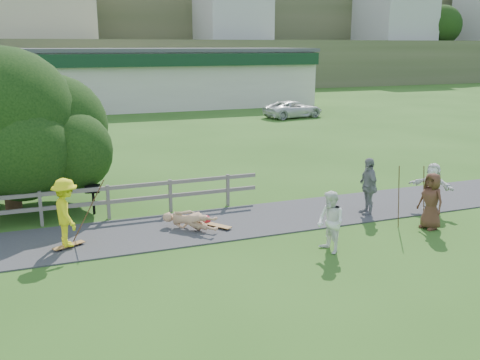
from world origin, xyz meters
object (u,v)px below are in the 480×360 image
at_px(spectator_d, 432,187).
at_px(car_silver, 69,111).
at_px(tree, 7,145).
at_px(bbq, 93,200).
at_px(spectator_b, 368,186).
at_px(spectator_c, 431,201).
at_px(car_white, 293,109).
at_px(spectator_a, 331,222).
at_px(skater_fallen, 190,220).
at_px(skater_rider, 66,216).

xyz_separation_m(spectator_d, car_silver, (-9.74, 26.96, -0.10)).
xyz_separation_m(spectator_d, tree, (-12.97, 5.14, 1.38)).
bearing_deg(bbq, spectator_b, -6.67).
relative_size(spectator_c, car_white, 0.37).
bearing_deg(spectator_a, spectator_c, 93.82).
distance_m(skater_fallen, spectator_a, 4.24).
relative_size(spectator_b, tree, 0.25).
bearing_deg(skater_fallen, skater_rider, 139.46).
distance_m(skater_fallen, spectator_b, 5.86).
bearing_deg(skater_fallen, spectator_a, -88.89).
relative_size(skater_fallen, bbq, 1.79).
distance_m(skater_rider, spectator_d, 11.51).
distance_m(spectator_b, bbq, 8.89).
bearing_deg(car_silver, spectator_b, -161.19).
relative_size(skater_fallen, spectator_a, 1.05).
bearing_deg(tree, spectator_c, -29.38).
height_order(spectator_a, car_silver, spectator_a).
relative_size(skater_fallen, tree, 0.23).
height_order(skater_fallen, spectator_d, spectator_d).
height_order(spectator_d, car_silver, spectator_d).
bearing_deg(spectator_d, skater_rider, -122.74).
bearing_deg(tree, car_silver, 81.58).
xyz_separation_m(spectator_c, bbq, (-9.24, 5.06, -0.37)).
bearing_deg(tree, spectator_b, -23.88).
xyz_separation_m(spectator_c, car_white, (7.60, 24.31, -0.22)).
distance_m(car_white, bbq, 25.58).
bearing_deg(spectator_c, car_white, 152.11).
relative_size(spectator_d, bbq, 1.65).
distance_m(spectator_b, car_white, 24.05).
xyz_separation_m(spectator_c, car_silver, (-8.47, 28.40, -0.15)).
height_order(car_silver, bbq, car_silver).
relative_size(skater_rider, spectator_b, 0.99).
height_order(spectator_d, bbq, spectator_d).
relative_size(car_silver, tree, 0.58).
bearing_deg(skater_rider, skater_fallen, -96.70).
height_order(skater_rider, skater_fallen, skater_rider).
relative_size(spectator_a, spectator_c, 0.97).
bearing_deg(spectator_b, bbq, -101.53).
xyz_separation_m(skater_rider, spectator_d, (11.49, -0.70, -0.12)).
xyz_separation_m(skater_rider, car_silver, (1.75, 26.26, -0.22)).
bearing_deg(bbq, spectator_d, -4.36).
bearing_deg(car_silver, bbq, -178.85).
height_order(car_white, bbq, car_white).
distance_m(skater_fallen, car_silver, 26.09).
xyz_separation_m(spectator_a, spectator_b, (2.80, 2.43, 0.11)).
bearing_deg(spectator_c, car_silver, -173.92).
bearing_deg(spectator_b, spectator_c, 37.51).
relative_size(skater_rider, bbq, 1.90).
height_order(car_silver, tree, tree).
distance_m(spectator_c, car_silver, 29.64).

